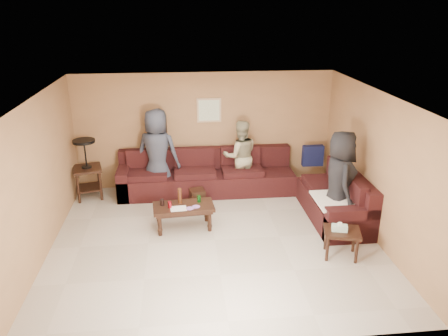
% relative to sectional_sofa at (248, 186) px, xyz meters
% --- Properties ---
extents(room, '(5.60, 5.50, 2.50)m').
position_rel_sectional_sofa_xyz_m(room, '(-0.81, -1.52, 1.34)').
color(room, '#B2A897').
rests_on(room, ground).
extents(sectional_sofa, '(4.65, 2.90, 0.97)m').
position_rel_sectional_sofa_xyz_m(sectional_sofa, '(0.00, 0.00, 0.00)').
color(sectional_sofa, black).
rests_on(sectional_sofa, ground).
extents(coffee_table, '(1.12, 0.62, 0.73)m').
position_rel_sectional_sofa_xyz_m(coffee_table, '(-1.33, -1.02, 0.06)').
color(coffee_table, black).
rests_on(coffee_table, ground).
extents(end_table_left, '(0.67, 0.67, 1.26)m').
position_rel_sectional_sofa_xyz_m(end_table_left, '(-3.27, 0.52, 0.33)').
color(end_table_left, black).
rests_on(end_table_left, ground).
extents(side_table_right, '(0.66, 0.58, 0.61)m').
position_rel_sectional_sofa_xyz_m(side_table_right, '(1.15, -2.23, 0.07)').
color(side_table_right, black).
rests_on(side_table_right, ground).
extents(waste_bin, '(0.32, 0.32, 0.33)m').
position_rel_sectional_sofa_xyz_m(waste_bin, '(-1.04, -0.08, -0.16)').
color(waste_bin, black).
rests_on(waste_bin, ground).
extents(wall_art, '(0.52, 0.04, 0.52)m').
position_rel_sectional_sofa_xyz_m(wall_art, '(-0.71, 0.96, 1.37)').
color(wall_art, tan).
rests_on(wall_art, ground).
extents(person_left, '(1.05, 0.85, 1.85)m').
position_rel_sectional_sofa_xyz_m(person_left, '(-1.82, 0.54, 0.60)').
color(person_left, '#2F3442').
rests_on(person_left, ground).
extents(person_middle, '(0.78, 0.62, 1.55)m').
position_rel_sectional_sofa_xyz_m(person_middle, '(-0.08, 0.58, 0.45)').
color(person_middle, '#9A9472').
rests_on(person_middle, ground).
extents(person_right, '(0.64, 0.92, 1.80)m').
position_rel_sectional_sofa_xyz_m(person_right, '(1.43, -1.22, 0.57)').
color(person_right, black).
rests_on(person_right, ground).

